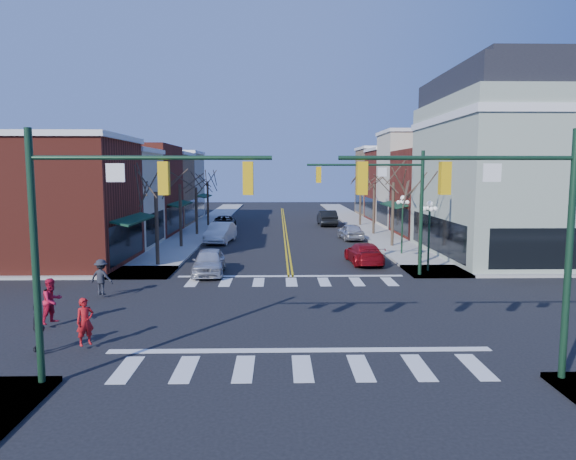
{
  "coord_description": "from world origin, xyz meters",
  "views": [
    {
      "loc": [
        -0.75,
        -21.39,
        6.03
      ],
      "look_at": [
        -0.17,
        6.87,
        2.8
      ],
      "focal_mm": 32.0,
      "sensor_mm": 36.0,
      "label": 1
    }
  ],
  "objects": [
    {
      "name": "lamppost_midblock",
      "position": [
        8.2,
        15.0,
        2.96
      ],
      "size": [
        0.36,
        0.36,
        4.33
      ],
      "color": "#14331E",
      "rests_on": "ground"
    },
    {
      "name": "bldg_right_stucco",
      "position": [
        15.5,
        33.5,
        5.0
      ],
      "size": [
        10.0,
        7.0,
        10.0
      ],
      "primitive_type": "cube",
      "color": "beige",
      "rests_on": "ground"
    },
    {
      "name": "sidewalk_left",
      "position": [
        -8.75,
        20.0,
        0.07
      ],
      "size": [
        3.5,
        70.0,
        0.15
      ],
      "primitive_type": "cube",
      "color": "#9E9B93",
      "rests_on": "ground"
    },
    {
      "name": "car_left_far",
      "position": [
        -6.4,
        32.16,
        0.7
      ],
      "size": [
        2.39,
        5.07,
        1.4
      ],
      "primitive_type": "imported",
      "rotation": [
        0.0,
        0.0,
        0.01
      ],
      "color": "black",
      "rests_on": "ground"
    },
    {
      "name": "tree_left_d",
      "position": [
        -8.4,
        35.0,
        2.45
      ],
      "size": [
        0.24,
        0.24,
        4.9
      ],
      "primitive_type": "cylinder",
      "color": "#382B21",
      "rests_on": "ground"
    },
    {
      "name": "car_right_far",
      "position": [
        4.8,
        35.76,
        0.86
      ],
      "size": [
        1.98,
        5.29,
        1.72
      ],
      "primitive_type": "imported",
      "rotation": [
        0.0,
        0.0,
        3.17
      ],
      "color": "black",
      "rests_on": "ground"
    },
    {
      "name": "traffic_mast_near_left",
      "position": [
        -5.55,
        -7.4,
        4.71
      ],
      "size": [
        6.6,
        0.28,
        7.2
      ],
      "color": "#14331E",
      "rests_on": "ground"
    },
    {
      "name": "bldg_left_brick_a",
      "position": [
        -15.5,
        11.75,
        4.0
      ],
      "size": [
        10.0,
        8.5,
        8.0
      ],
      "primitive_type": "cube",
      "color": "maroon",
      "rests_on": "ground"
    },
    {
      "name": "traffic_mast_far_right",
      "position": [
        5.55,
        7.4,
        4.71
      ],
      "size": [
        6.6,
        0.28,
        7.2
      ],
      "color": "#14331E",
      "rests_on": "ground"
    },
    {
      "name": "pedestrian_red_a",
      "position": [
        -7.3,
        -4.32,
        0.97
      ],
      "size": [
        0.71,
        0.68,
        1.63
      ],
      "primitive_type": "imported",
      "rotation": [
        0.0,
        0.0,
        0.7
      ],
      "color": "#AE1217",
      "rests_on": "sidewalk_left"
    },
    {
      "name": "bldg_right_tan",
      "position": [
        15.5,
        49.0,
        4.5
      ],
      "size": [
        10.0,
        8.0,
        9.0
      ],
      "primitive_type": "cube",
      "color": "#9F7D58",
      "rests_on": "ground"
    },
    {
      "name": "bldg_right_brick_a",
      "position": [
        15.5,
        25.75,
        4.0
      ],
      "size": [
        10.0,
        8.5,
        8.0
      ],
      "primitive_type": "cube",
      "color": "maroon",
      "rests_on": "ground"
    },
    {
      "name": "traffic_mast_near_right",
      "position": [
        5.55,
        -7.4,
        4.71
      ],
      "size": [
        6.6,
        0.28,
        7.2
      ],
      "color": "#14331E",
      "rests_on": "ground"
    },
    {
      "name": "tree_left_b",
      "position": [
        -8.4,
        19.0,
        2.52
      ],
      "size": [
        0.24,
        0.24,
        5.04
      ],
      "primitive_type": "cylinder",
      "color": "#382B21",
      "rests_on": "ground"
    },
    {
      "name": "bldg_left_tan",
      "position": [
        -15.5,
        35.75,
        3.9
      ],
      "size": [
        10.0,
        7.5,
        7.8
      ],
      "primitive_type": "cube",
      "color": "#9F7D58",
      "rests_on": "ground"
    },
    {
      "name": "bldg_right_brick_b",
      "position": [
        15.5,
        41.0,
        4.25
      ],
      "size": [
        10.0,
        8.0,
        8.5
      ],
      "primitive_type": "cube",
      "color": "maroon",
      "rests_on": "ground"
    },
    {
      "name": "bldg_left_brick_b",
      "position": [
        -15.5,
        27.5,
        4.25
      ],
      "size": [
        10.0,
        9.0,
        8.5
      ],
      "primitive_type": "cube",
      "color": "maroon",
      "rests_on": "ground"
    },
    {
      "name": "tree_left_c",
      "position": [
        -8.4,
        27.0,
        2.27
      ],
      "size": [
        0.24,
        0.24,
        4.55
      ],
      "primitive_type": "cylinder",
      "color": "#382B21",
      "rests_on": "ground"
    },
    {
      "name": "pedestrian_dark_b",
      "position": [
        -9.19,
        2.88,
        1.01
      ],
      "size": [
        1.22,
        0.87,
        1.72
      ],
      "primitive_type": "imported",
      "rotation": [
        0.0,
        0.0,
        2.92
      ],
      "color": "#212229",
      "rests_on": "sidewalk_left"
    },
    {
      "name": "lamppost_corner",
      "position": [
        8.2,
        8.5,
        2.96
      ],
      "size": [
        0.36,
        0.36,
        4.33
      ],
      "color": "#14331E",
      "rests_on": "ground"
    },
    {
      "name": "car_right_near",
      "position": [
        4.92,
        11.76,
        0.69
      ],
      "size": [
        2.19,
        4.86,
        1.38
      ],
      "primitive_type": "imported",
      "rotation": [
        0.0,
        0.0,
        3.2
      ],
      "color": "maroon",
      "rests_on": "ground"
    },
    {
      "name": "tree_right_a",
      "position": [
        8.4,
        11.0,
        2.31
      ],
      "size": [
        0.24,
        0.24,
        4.62
      ],
      "primitive_type": "cylinder",
      "color": "#382B21",
      "rests_on": "ground"
    },
    {
      "name": "car_left_mid",
      "position": [
        -5.62,
        22.01,
        0.85
      ],
      "size": [
        2.41,
        5.32,
        1.69
      ],
      "primitive_type": "imported",
      "rotation": [
        0.0,
        0.0,
        -0.12
      ],
      "color": "white",
      "rests_on": "ground"
    },
    {
      "name": "tree_left_a",
      "position": [
        -8.4,
        11.0,
        2.38
      ],
      "size": [
        0.24,
        0.24,
        4.76
      ],
      "primitive_type": "cylinder",
      "color": "#382B21",
      "rests_on": "ground"
    },
    {
      "name": "tree_right_b",
      "position": [
        8.4,
        19.0,
        2.59
      ],
      "size": [
        0.24,
        0.24,
        5.18
      ],
      "primitive_type": "cylinder",
      "color": "#382B21",
      "rests_on": "ground"
    },
    {
      "name": "ground",
      "position": [
        0.0,
        0.0,
        0.0
      ],
      "size": [
        160.0,
        160.0,
        0.0
      ],
      "primitive_type": "plane",
      "color": "black",
      "rests_on": "ground"
    },
    {
      "name": "pedestrian_dark_a",
      "position": [
        -8.65,
        -4.8,
        0.95
      ],
      "size": [
        0.77,
        1.01,
        1.6
      ],
      "primitive_type": "imported",
      "rotation": [
        0.0,
        0.0,
        -1.11
      ],
      "color": "black",
      "rests_on": "sidewalk_left"
    },
    {
      "name": "pedestrian_red_b",
      "position": [
        -9.53,
        -1.75,
        1.04
      ],
      "size": [
        0.99,
        1.07,
        1.78
      ],
      "primitive_type": "imported",
      "rotation": [
        0.0,
        0.0,
        1.11
      ],
      "color": "red",
      "rests_on": "sidewalk_left"
    },
    {
      "name": "tree_right_d",
      "position": [
        8.4,
        35.0,
        2.48
      ],
      "size": [
        0.24,
        0.24,
        4.97
      ],
      "primitive_type": "cylinder",
      "color": "#382B21",
      "rests_on": "ground"
    },
    {
      "name": "car_right_mid",
      "position": [
        5.73,
        23.59,
        0.73
      ],
      "size": [
        2.11,
        4.44,
        1.47
      ],
      "primitive_type": "imported",
      "rotation": [
        0.0,
        0.0,
        3.23
      ],
      "color": "silver",
      "rests_on": "ground"
    },
    {
      "name": "bldg_left_stucco_b",
      "position": [
        -15.5,
        43.5,
        4.1
      ],
      "size": [
        10.0,
        8.0,
        8.2
      ],
      "primitive_type": "cube",
      "color": "beige",
      "rests_on": "ground"
    },
    {
      "name": "bldg_left_stucco_a",
      "position": [
        -15.5,
        19.5,
        3.75
      ],
      "size": [
        10.0,
        7.0,
        7.5
      ],
      "primitive_type": "cube",
      "color": "beige",
      "rests_on": "ground"
    },
    {
      "name": "victorian_corner",
      "position": [
        16.5,
        14.5,
        6.66
      ],
      "size": [
        12.25,
        14.25,
        13.3
      ],
      "color": "#99A68F",
      "rests_on": "ground"
    },
    {
      "name": "car_left_near",
      "position": [
        -4.8,
        8.43,
        0.76
      ],
      "size": [
        2.01,
        4.54,
        1.52
      ],
      "primitive_type": "imported",
      "rotation": [
        0.0,
        0.0,
        0.05
      ],
      "color": "silver",
      "rests_on": "ground"
    },
    {
      "name": "sidewalk_right",
      "position": [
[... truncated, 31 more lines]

